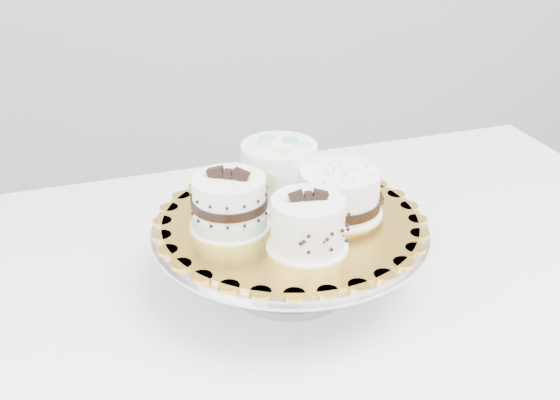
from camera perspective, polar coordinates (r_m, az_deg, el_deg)
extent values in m
cube|color=white|center=(1.06, 2.98, -6.80)|extent=(1.33, 0.95, 0.04)
cube|color=white|center=(1.78, 15.96, -6.80)|extent=(0.05, 0.05, 0.71)
cylinder|color=gray|center=(1.02, 0.80, -6.63)|extent=(0.18, 0.18, 0.01)
cylinder|color=gray|center=(0.99, 0.81, -4.70)|extent=(0.11, 0.11, 0.09)
cylinder|color=silver|center=(0.97, 0.83, -2.11)|extent=(0.37, 0.37, 0.01)
cylinder|color=silver|center=(0.97, 0.83, -2.27)|extent=(0.38, 0.38, 0.00)
cylinder|color=gold|center=(0.96, 0.83, -1.71)|extent=(0.40, 0.40, 0.01)
cylinder|color=white|center=(0.90, 2.23, -3.76)|extent=(0.11, 0.11, 0.00)
cylinder|color=white|center=(0.88, 2.27, -1.86)|extent=(0.10, 0.10, 0.07)
cylinder|color=white|center=(0.95, -4.07, -2.02)|extent=(0.11, 0.11, 0.00)
cylinder|color=white|center=(0.93, -4.14, -0.11)|extent=(0.13, 0.13, 0.07)
cylinder|color=#A6D2D2|center=(0.94, -4.09, -1.47)|extent=(0.10, 0.10, 0.02)
cylinder|color=black|center=(0.93, -4.14, -0.07)|extent=(0.10, 0.10, 0.01)
cylinder|color=white|center=(1.03, -0.08, 0.49)|extent=(0.12, 0.12, 0.00)
cylinder|color=white|center=(1.01, -0.09, 2.50)|extent=(0.12, 0.12, 0.08)
cylinder|color=white|center=(0.98, 4.80, -0.91)|extent=(0.12, 0.12, 0.00)
cylinder|color=white|center=(0.97, 4.87, 0.73)|extent=(0.12, 0.12, 0.06)
cylinder|color=black|center=(0.98, 4.83, -0.11)|extent=(0.11, 0.11, 0.01)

